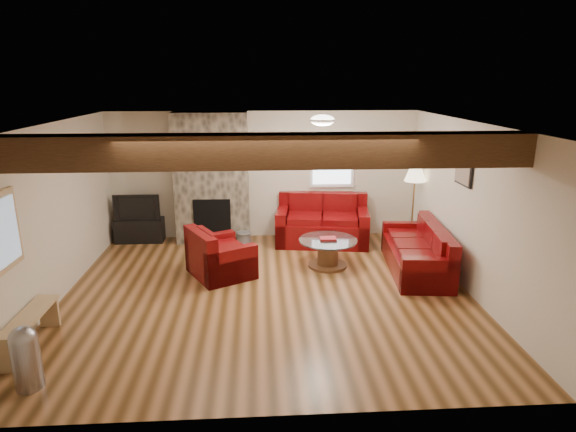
# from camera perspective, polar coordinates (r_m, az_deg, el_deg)

# --- Properties ---
(room) EXTENTS (8.00, 8.00, 8.00)m
(room) POSITION_cam_1_polar(r_m,az_deg,el_deg) (6.87, -2.55, 0.43)
(room) COLOR #4F3315
(room) RESTS_ON ground
(floor) EXTENTS (6.00, 6.00, 0.00)m
(floor) POSITION_cam_1_polar(r_m,az_deg,el_deg) (7.31, -2.43, -9.05)
(floor) COLOR #4F3315
(floor) RESTS_ON ground
(oak_beam) EXTENTS (6.00, 0.36, 0.38)m
(oak_beam) POSITION_cam_1_polar(r_m,az_deg,el_deg) (5.43, -2.42, 7.71)
(oak_beam) COLOR #35210F
(oak_beam) RESTS_ON room
(chimney_breast) EXTENTS (1.40, 0.67, 2.50)m
(chimney_breast) POSITION_cam_1_polar(r_m,az_deg,el_deg) (9.35, -9.02, 4.23)
(chimney_breast) COLOR #39342C
(chimney_breast) RESTS_ON floor
(back_window) EXTENTS (0.90, 0.08, 1.10)m
(back_window) POSITION_cam_1_polar(r_m,az_deg,el_deg) (9.57, 5.25, 6.64)
(back_window) COLOR silver
(back_window) RESTS_ON room
(ceiling_dome) EXTENTS (0.40, 0.40, 0.18)m
(ceiling_dome) POSITION_cam_1_polar(r_m,az_deg,el_deg) (7.62, 4.11, 11.04)
(ceiling_dome) COLOR #F0E6CC
(ceiling_dome) RESTS_ON room
(artwork_back) EXTENTS (0.42, 0.06, 0.52)m
(artwork_back) POSITION_cam_1_polar(r_m,az_deg,el_deg) (9.44, -2.01, 7.49)
(artwork_back) COLOR black
(artwork_back) RESTS_ON room
(artwork_right) EXTENTS (0.06, 0.55, 0.42)m
(artwork_right) POSITION_cam_1_polar(r_m,az_deg,el_deg) (7.69, 20.07, 4.97)
(artwork_right) COLOR black
(artwork_right) RESTS_ON room
(sofa_three) EXTENTS (1.04, 2.08, 0.77)m
(sofa_three) POSITION_cam_1_polar(r_m,az_deg,el_deg) (8.24, 14.96, -3.74)
(sofa_three) COLOR #460505
(sofa_three) RESTS_ON floor
(loveseat) EXTENTS (1.86, 1.24, 0.92)m
(loveseat) POSITION_cam_1_polar(r_m,az_deg,el_deg) (9.32, 4.10, -0.46)
(loveseat) COLOR #460505
(loveseat) RESTS_ON floor
(armchair_red) EXTENTS (1.22, 1.27, 0.79)m
(armchair_red) POSITION_cam_1_polar(r_m,az_deg,el_deg) (7.87, -7.98, -4.22)
(armchair_red) COLOR #460505
(armchair_red) RESTS_ON floor
(coffee_table) EXTENTS (0.98, 0.98, 0.51)m
(coffee_table) POSITION_cam_1_polar(r_m,az_deg,el_deg) (8.21, 4.73, -4.39)
(coffee_table) COLOR #4E3019
(coffee_table) RESTS_ON floor
(tv_cabinet) EXTENTS (0.92, 0.37, 0.46)m
(tv_cabinet) POSITION_cam_1_polar(r_m,az_deg,el_deg) (9.87, -17.16, -1.61)
(tv_cabinet) COLOR black
(tv_cabinet) RESTS_ON floor
(television) EXTENTS (0.87, 0.11, 0.50)m
(television) POSITION_cam_1_polar(r_m,az_deg,el_deg) (9.74, -17.39, 1.09)
(television) COLOR black
(television) RESTS_ON tv_cabinet
(floor_lamp) EXTENTS (0.39, 0.39, 1.53)m
(floor_lamp) POSITION_cam_1_polar(r_m,az_deg,el_deg) (9.27, 14.81, 4.34)
(floor_lamp) COLOR #AD9048
(floor_lamp) RESTS_ON floor
(pine_bench) EXTENTS (0.26, 1.12, 0.42)m
(pine_bench) POSITION_cam_1_polar(r_m,az_deg,el_deg) (6.60, -28.16, -11.96)
(pine_bench) COLOR tan
(pine_bench) RESTS_ON floor
(pedal_bin) EXTENTS (0.36, 0.36, 0.70)m
(pedal_bin) POSITION_cam_1_polar(r_m,az_deg,el_deg) (5.77, -28.62, -14.50)
(pedal_bin) COLOR #98989C
(pedal_bin) RESTS_ON floor
(coal_bucket) EXTENTS (0.30, 0.30, 0.29)m
(coal_bucket) POSITION_cam_1_polar(r_m,az_deg,el_deg) (9.22, -5.22, -2.73)
(coal_bucket) COLOR gray
(coal_bucket) RESTS_ON floor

